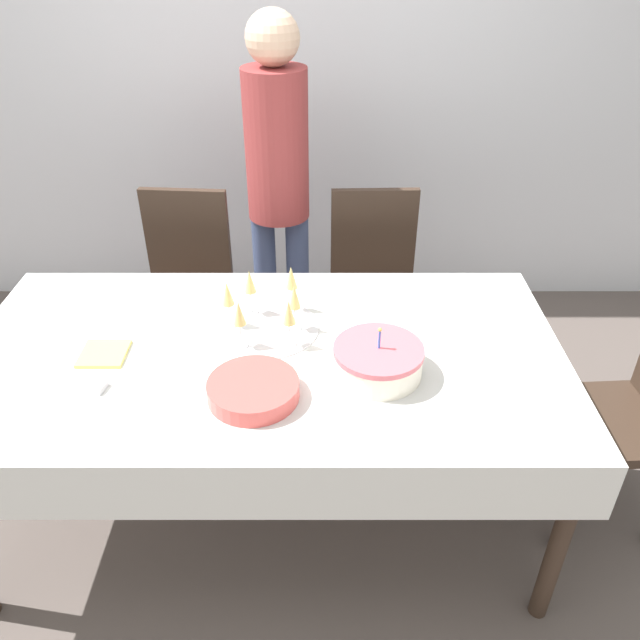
{
  "coord_description": "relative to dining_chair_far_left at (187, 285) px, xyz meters",
  "views": [
    {
      "loc": [
        0.19,
        -1.7,
        2.0
      ],
      "look_at": [
        0.19,
        -0.0,
        0.89
      ],
      "focal_mm": 35.0,
      "sensor_mm": 36.0,
      "label": 1
    }
  ],
  "objects": [
    {
      "name": "ground_plane",
      "position": [
        0.44,
        -0.85,
        -0.53
      ],
      "size": [
        12.0,
        12.0,
        0.0
      ],
      "primitive_type": "plane",
      "color": "#564C47"
    },
    {
      "name": "wall_back",
      "position": [
        0.44,
        0.87,
        0.82
      ],
      "size": [
        8.0,
        0.05,
        2.7
      ],
      "color": "silver",
      "rests_on": "ground_plane"
    },
    {
      "name": "dining_table",
      "position": [
        0.44,
        -0.85,
        0.14
      ],
      "size": [
        2.02,
        1.06,
        0.77
      ],
      "color": "white",
      "rests_on": "ground_plane"
    },
    {
      "name": "dining_chair_far_left",
      "position": [
        0.0,
        0.0,
        0.0
      ],
      "size": [
        0.45,
        0.45,
        0.97
      ],
      "color": "#38281E",
      "rests_on": "ground_plane"
    },
    {
      "name": "dining_chair_far_right",
      "position": [
        0.89,
        0.0,
        0.0
      ],
      "size": [
        0.43,
        0.43,
        0.97
      ],
      "color": "#38281E",
      "rests_on": "ground_plane"
    },
    {
      "name": "dining_chair_right_end",
      "position": [
        1.77,
        -0.85,
        0.0
      ],
      "size": [
        0.45,
        0.45,
        0.97
      ],
      "color": "#38281E",
      "rests_on": "ground_plane"
    },
    {
      "name": "birthday_cake",
      "position": [
        0.81,
        -0.98,
        0.29
      ],
      "size": [
        0.29,
        0.29,
        0.17
      ],
      "color": "silver",
      "rests_on": "dining_table"
    },
    {
      "name": "champagne_tray",
      "position": [
        0.44,
        -0.72,
        0.31
      ],
      "size": [
        0.37,
        0.37,
        0.18
      ],
      "color": "silver",
      "rests_on": "dining_table"
    },
    {
      "name": "plate_stack_main",
      "position": [
        0.43,
        -1.09,
        0.27
      ],
      "size": [
        0.28,
        0.28,
        0.06
      ],
      "color": "#CC4C47",
      "rests_on": "dining_table"
    },
    {
      "name": "cake_knife",
      "position": [
        0.83,
        -1.19,
        0.24
      ],
      "size": [
        0.28,
        0.15,
        0.0
      ],
      "color": "silver",
      "rests_on": "dining_table"
    },
    {
      "name": "fork_pile",
      "position": [
        -0.12,
        -1.05,
        0.25
      ],
      "size": [
        0.18,
        0.09,
        0.02
      ],
      "color": "silver",
      "rests_on": "dining_table"
    },
    {
      "name": "napkin_pile",
      "position": [
        -0.09,
        -0.88,
        0.25
      ],
      "size": [
        0.15,
        0.15,
        0.01
      ],
      "color": "#E0D166",
      "rests_on": "dining_table"
    },
    {
      "name": "person_standing",
      "position": [
        0.44,
        0.15,
        0.5
      ],
      "size": [
        0.28,
        0.28,
        1.7
      ],
      "color": "#3F4C72",
      "rests_on": "ground_plane"
    }
  ]
}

